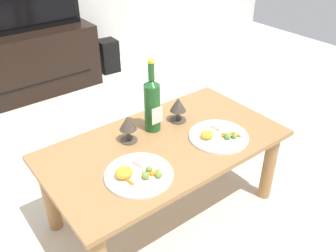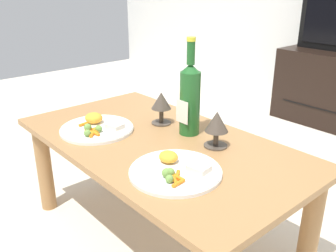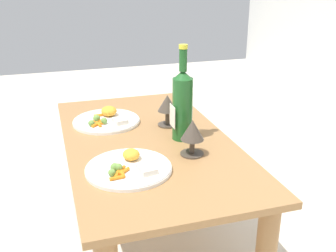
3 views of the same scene
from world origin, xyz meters
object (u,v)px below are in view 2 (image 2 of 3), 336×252
dinner_plate_left (97,127)px  goblet_right (217,124)px  dining_table (159,159)px  goblet_left (161,103)px  wine_bottle (190,97)px  dinner_plate_right (175,170)px

dinner_plate_left → goblet_right: bearing=30.4°
dining_table → goblet_left: bearing=136.2°
dining_table → wine_bottle: wine_bottle is taller
dining_table → dinner_plate_left: (-0.24, -0.13, 0.09)m
wine_bottle → goblet_right: size_ratio=2.79×
dining_table → wine_bottle: size_ratio=3.09×
dining_table → dinner_plate_left: 0.29m
dining_table → goblet_left: (-0.13, 0.12, 0.18)m
dining_table → goblet_right: size_ratio=8.60×
goblet_right → dining_table: bearing=-146.1°
goblet_right → dinner_plate_left: bearing=-149.6°
goblet_left → dinner_plate_right: goblet_left is taller
dining_table → dinner_plate_right: (0.24, -0.13, 0.09)m
goblet_right → dinner_plate_right: goblet_right is taller
wine_bottle → dinner_plate_right: bearing=-51.6°
goblet_left → dinner_plate_right: bearing=-34.4°
dining_table → goblet_left: goblet_left is taller
dinner_plate_right → dining_table: bearing=151.8°
goblet_left → dinner_plate_left: size_ratio=0.47×
dining_table → goblet_right: bearing=33.9°
dinner_plate_left → dinner_plate_right: 0.48m
wine_bottle → goblet_left: (-0.16, -0.01, -0.06)m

